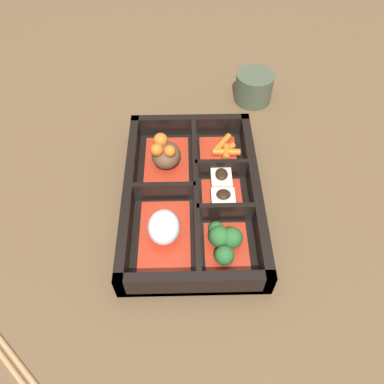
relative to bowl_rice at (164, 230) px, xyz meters
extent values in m
plane|color=brown|center=(0.07, -0.04, -0.03)|extent=(3.00, 3.00, 0.00)
cube|color=black|center=(0.07, -0.04, -0.02)|extent=(0.32, 0.21, 0.01)
cube|color=black|center=(0.07, -0.14, -0.01)|extent=(0.32, 0.01, 0.05)
cube|color=black|center=(0.07, 0.06, -0.01)|extent=(0.32, 0.01, 0.05)
cube|color=black|center=(-0.08, -0.04, -0.01)|extent=(0.01, 0.21, 0.05)
cube|color=black|center=(0.22, -0.04, -0.01)|extent=(0.01, 0.21, 0.05)
cube|color=black|center=(0.07, -0.05, -0.01)|extent=(0.29, 0.01, 0.05)
cube|color=black|center=(0.03, -0.09, -0.01)|extent=(0.01, 0.09, 0.05)
cube|color=black|center=(0.12, -0.09, -0.01)|extent=(0.01, 0.09, 0.05)
cube|color=black|center=(0.07, 0.00, -0.01)|extent=(0.01, 0.10, 0.05)
cube|color=#B22D19|center=(0.00, 0.00, -0.02)|extent=(0.12, 0.07, 0.01)
ellipsoid|color=silver|center=(0.00, 0.00, 0.01)|extent=(0.05, 0.05, 0.04)
cube|color=#B22D19|center=(0.14, 0.00, -0.02)|extent=(0.12, 0.07, 0.01)
ellipsoid|color=brown|center=(0.14, 0.00, 0.00)|extent=(0.05, 0.05, 0.04)
sphere|color=#D1661E|center=(0.13, 0.01, 0.03)|extent=(0.02, 0.02, 0.02)
sphere|color=#D1661E|center=(0.16, 0.01, 0.03)|extent=(0.02, 0.02, 0.02)
sphere|color=#D1661E|center=(0.13, -0.01, 0.03)|extent=(0.02, 0.02, 0.02)
cube|color=#B22D19|center=(-0.02, -0.09, -0.02)|extent=(0.08, 0.06, 0.01)
sphere|color=#265B28|center=(-0.02, -0.10, 0.00)|extent=(0.03, 0.03, 0.03)
sphere|color=#265B28|center=(-0.01, -0.10, 0.00)|extent=(0.03, 0.03, 0.03)
sphere|color=#265B28|center=(0.00, -0.07, 0.00)|extent=(0.02, 0.02, 0.02)
sphere|color=#265B28|center=(-0.04, -0.08, 0.00)|extent=(0.03, 0.03, 0.03)
sphere|color=#265B28|center=(-0.01, -0.08, 0.00)|extent=(0.03, 0.03, 0.03)
cube|color=#B22D19|center=(0.07, -0.09, -0.02)|extent=(0.07, 0.06, 0.01)
cube|color=beige|center=(0.06, -0.09, 0.00)|extent=(0.03, 0.04, 0.02)
ellipsoid|color=black|center=(0.06, -0.09, 0.01)|extent=(0.02, 0.02, 0.01)
cube|color=beige|center=(0.10, -0.09, 0.00)|extent=(0.04, 0.03, 0.02)
ellipsoid|color=black|center=(0.10, -0.09, 0.01)|extent=(0.02, 0.02, 0.01)
cube|color=#B22D19|center=(0.17, -0.09, -0.02)|extent=(0.08, 0.06, 0.01)
cylinder|color=#D1661E|center=(0.16, -0.10, -0.01)|extent=(0.01, 0.05, 0.01)
cylinder|color=#D1661E|center=(0.17, -0.10, -0.01)|extent=(0.03, 0.03, 0.01)
cylinder|color=#D1661E|center=(0.16, -0.10, -0.01)|extent=(0.03, 0.02, 0.01)
cylinder|color=#D1661E|center=(0.18, -0.10, -0.01)|extent=(0.04, 0.04, 0.01)
cylinder|color=#424C38|center=(0.33, -0.17, 0.00)|extent=(0.07, 0.07, 0.06)
cylinder|color=#597A38|center=(0.33, -0.17, 0.03)|extent=(0.06, 0.06, 0.01)
cylinder|color=#A87F51|center=(-0.17, 0.19, -0.03)|extent=(0.15, 0.16, 0.01)
cylinder|color=#A87F51|center=(-0.16, 0.18, -0.03)|extent=(0.15, 0.16, 0.01)
camera|label=1|loc=(-0.29, -0.03, 0.46)|focal=35.00mm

